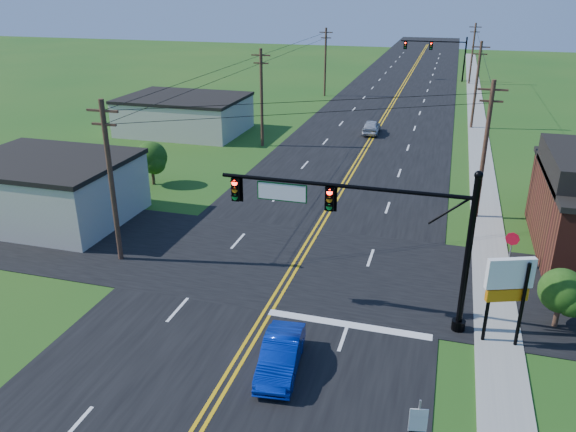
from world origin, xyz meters
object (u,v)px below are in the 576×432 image
(signal_mast_far, at_px, (437,51))
(blue_car, at_px, (281,356))
(signal_mast_main, at_px, (364,222))
(stop_sign, at_px, (512,242))
(route_sign, at_px, (418,425))

(signal_mast_far, height_order, blue_car, signal_mast_far)
(signal_mast_far, relative_size, blue_car, 2.67)
(signal_mast_main, distance_m, stop_sign, 10.41)
(signal_mast_far, height_order, route_sign, signal_mast_far)
(signal_mast_main, bearing_deg, stop_sign, 44.73)
(blue_car, xyz_separation_m, stop_sign, (9.37, 11.87, 0.84))
(route_sign, height_order, stop_sign, route_sign)
(signal_mast_far, relative_size, route_sign, 4.68)
(blue_car, bearing_deg, signal_mast_main, 58.07)
(blue_car, height_order, stop_sign, stop_sign)
(signal_mast_main, bearing_deg, route_sign, -68.48)
(route_sign, bearing_deg, blue_car, 138.67)
(signal_mast_far, bearing_deg, blue_car, -91.82)
(signal_mast_main, relative_size, signal_mast_far, 1.03)
(blue_car, relative_size, route_sign, 1.75)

